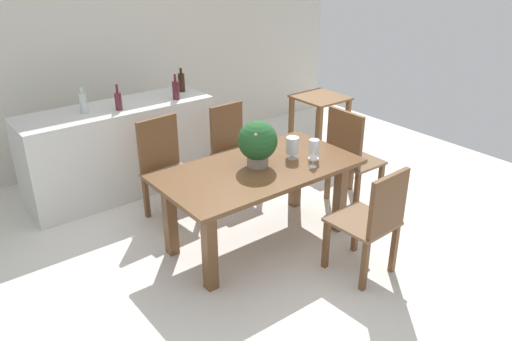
% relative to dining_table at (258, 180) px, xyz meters
% --- Properties ---
extents(ground_plane, '(7.04, 7.04, 0.00)m').
position_rel_dining_table_xyz_m(ground_plane, '(0.00, 0.02, -0.61)').
color(ground_plane, silver).
extents(back_wall, '(6.40, 0.10, 2.60)m').
position_rel_dining_table_xyz_m(back_wall, '(0.00, 2.62, 0.69)').
color(back_wall, beige).
rests_on(back_wall, ground).
extents(dining_table, '(1.73, 0.92, 0.73)m').
position_rel_dining_table_xyz_m(dining_table, '(0.00, 0.00, 0.00)').
color(dining_table, brown).
rests_on(dining_table, ground).
extents(chair_far_right, '(0.43, 0.41, 0.96)m').
position_rel_dining_table_xyz_m(chair_far_right, '(0.39, 0.94, -0.08)').
color(chair_far_right, brown).
rests_on(chair_far_right, ground).
extents(chair_far_left, '(0.49, 0.46, 0.98)m').
position_rel_dining_table_xyz_m(chair_far_left, '(-0.40, 0.95, -0.07)').
color(chair_far_left, brown).
rests_on(chair_far_left, ground).
extents(chair_near_right, '(0.47, 0.49, 0.94)m').
position_rel_dining_table_xyz_m(chair_near_right, '(0.39, -0.95, -0.09)').
color(chair_near_right, brown).
rests_on(chair_near_right, ground).
extents(chair_foot_end, '(0.43, 0.48, 1.02)m').
position_rel_dining_table_xyz_m(chair_foot_end, '(1.15, 0.00, -0.05)').
color(chair_foot_end, brown).
rests_on(chair_foot_end, ground).
extents(flower_centerpiece, '(0.34, 0.34, 0.40)m').
position_rel_dining_table_xyz_m(flower_centerpiece, '(0.02, 0.03, 0.34)').
color(flower_centerpiece, gray).
rests_on(flower_centerpiece, dining_table).
extents(crystal_vase_left, '(0.10, 0.10, 0.19)m').
position_rel_dining_table_xyz_m(crystal_vase_left, '(0.49, -0.17, 0.23)').
color(crystal_vase_left, silver).
rests_on(crystal_vase_left, dining_table).
extents(crystal_vase_center_near, '(0.12, 0.12, 0.20)m').
position_rel_dining_table_xyz_m(crystal_vase_center_near, '(0.36, -0.03, 0.24)').
color(crystal_vase_center_near, silver).
rests_on(crystal_vase_center_near, dining_table).
extents(wine_glass, '(0.07, 0.07, 0.15)m').
position_rel_dining_table_xyz_m(wine_glass, '(0.37, -0.28, 0.23)').
color(wine_glass, silver).
rests_on(wine_glass, dining_table).
extents(kitchen_counter, '(1.97, 0.63, 0.95)m').
position_rel_dining_table_xyz_m(kitchen_counter, '(-0.53, 1.69, -0.14)').
color(kitchen_counter, silver).
rests_on(kitchen_counter, ground).
extents(wine_bottle_amber, '(0.07, 0.07, 0.27)m').
position_rel_dining_table_xyz_m(wine_bottle_amber, '(0.10, 1.54, 0.44)').
color(wine_bottle_amber, '#511E28').
rests_on(wine_bottle_amber, kitchen_counter).
extents(wine_bottle_green, '(0.07, 0.07, 0.26)m').
position_rel_dining_table_xyz_m(wine_bottle_green, '(0.29, 1.76, 0.44)').
color(wine_bottle_green, black).
rests_on(wine_bottle_green, kitchen_counter).
extents(wine_bottle_dark, '(0.07, 0.07, 0.26)m').
position_rel_dining_table_xyz_m(wine_bottle_dark, '(-0.85, 1.69, 0.44)').
color(wine_bottle_dark, '#B2BFB7').
rests_on(wine_bottle_dark, kitchen_counter).
extents(wine_bottle_clear, '(0.07, 0.07, 0.26)m').
position_rel_dining_table_xyz_m(wine_bottle_clear, '(-0.54, 1.57, 0.43)').
color(wine_bottle_clear, '#511E28').
rests_on(wine_bottle_clear, kitchen_counter).
extents(side_table, '(0.56, 0.58, 0.76)m').
position_rel_dining_table_xyz_m(side_table, '(1.84, 1.13, -0.05)').
color(side_table, brown).
rests_on(side_table, ground).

